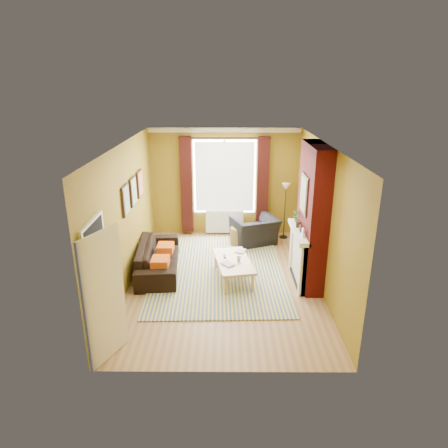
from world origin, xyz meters
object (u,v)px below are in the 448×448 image
at_px(sofa, 158,257).
at_px(coffee_table, 233,262).
at_px(armchair, 254,231).
at_px(floor_lamp, 286,195).
at_px(wicker_stool, 237,236).

xyz_separation_m(sofa, coffee_table, (1.61, -0.42, 0.09)).
distance_m(sofa, armchair, 2.67).
bearing_deg(armchair, coffee_table, 52.60).
bearing_deg(floor_lamp, sofa, -146.87).
distance_m(sofa, coffee_table, 1.67).
bearing_deg(floor_lamp, coffee_table, -119.97).
xyz_separation_m(armchair, coffee_table, (-0.56, -1.96, 0.05)).
bearing_deg(armchair, sofa, 13.99).
distance_m(sofa, floor_lamp, 3.65).
bearing_deg(armchair, floor_lamp, -174.87).
relative_size(sofa, wicker_stool, 4.46).
relative_size(sofa, floor_lamp, 1.44).
xyz_separation_m(sofa, floor_lamp, (2.97, 1.94, 0.84)).
bearing_deg(coffee_table, floor_lamp, 49.55).
relative_size(wicker_stool, floor_lamp, 0.32).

